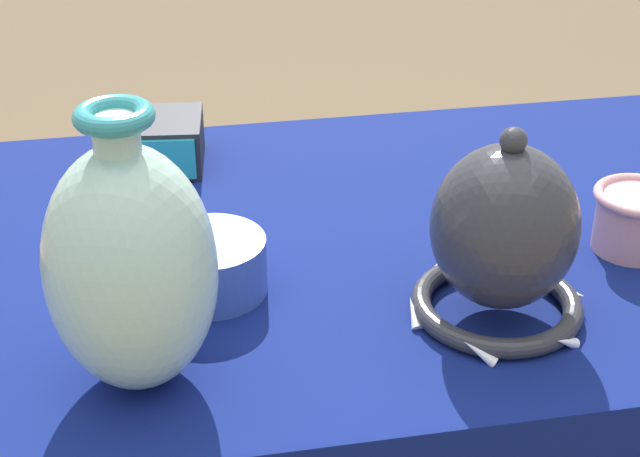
{
  "coord_description": "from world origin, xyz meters",
  "views": [
    {
      "loc": [
        -0.21,
        -1.03,
        1.33
      ],
      "look_at": [
        -0.05,
        -0.18,
        0.84
      ],
      "focal_mm": 55.0,
      "sensor_mm": 36.0,
      "label": 1
    }
  ],
  "objects_px": {
    "vase_dome_bell": "(503,239)",
    "pot_squat_cobalt": "(210,266)",
    "mosaic_tile_box": "(161,142)",
    "vase_tall_bulbous": "(131,267)",
    "cup_wide_rose": "(636,218)"
  },
  "relations": [
    {
      "from": "vase_dome_bell",
      "to": "cup_wide_rose",
      "type": "relative_size",
      "value": 2.07
    },
    {
      "from": "vase_dome_bell",
      "to": "vase_tall_bulbous",
      "type": "bearing_deg",
      "value": -173.3
    },
    {
      "from": "mosaic_tile_box",
      "to": "pot_squat_cobalt",
      "type": "relative_size",
      "value": 1.05
    },
    {
      "from": "vase_dome_bell",
      "to": "mosaic_tile_box",
      "type": "xyz_separation_m",
      "value": [
        -0.34,
        0.44,
        -0.06
      ]
    },
    {
      "from": "mosaic_tile_box",
      "to": "cup_wide_rose",
      "type": "xyz_separation_m",
      "value": [
        0.55,
        -0.34,
        0.01
      ]
    },
    {
      "from": "vase_tall_bulbous",
      "to": "cup_wide_rose",
      "type": "height_order",
      "value": "vase_tall_bulbous"
    },
    {
      "from": "mosaic_tile_box",
      "to": "vase_dome_bell",
      "type": "bearing_deg",
      "value": -45.86
    },
    {
      "from": "vase_tall_bulbous",
      "to": "pot_squat_cobalt",
      "type": "distance_m",
      "value": 0.19
    },
    {
      "from": "mosaic_tile_box",
      "to": "vase_tall_bulbous",
      "type": "bearing_deg",
      "value": -88.33
    },
    {
      "from": "vase_dome_bell",
      "to": "mosaic_tile_box",
      "type": "bearing_deg",
      "value": 127.5
    },
    {
      "from": "vase_dome_bell",
      "to": "pot_squat_cobalt",
      "type": "xyz_separation_m",
      "value": [
        -0.3,
        0.1,
        -0.06
      ]
    },
    {
      "from": "cup_wide_rose",
      "to": "vase_dome_bell",
      "type": "bearing_deg",
      "value": -153.9
    },
    {
      "from": "vase_tall_bulbous",
      "to": "pot_squat_cobalt",
      "type": "height_order",
      "value": "vase_tall_bulbous"
    },
    {
      "from": "pot_squat_cobalt",
      "to": "mosaic_tile_box",
      "type": "bearing_deg",
      "value": 96.5
    },
    {
      "from": "vase_tall_bulbous",
      "to": "mosaic_tile_box",
      "type": "distance_m",
      "value": 0.5
    }
  ]
}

